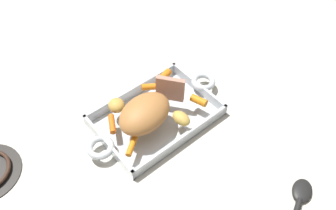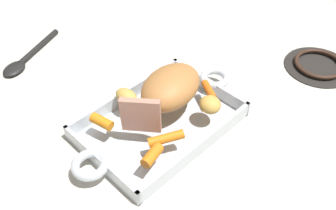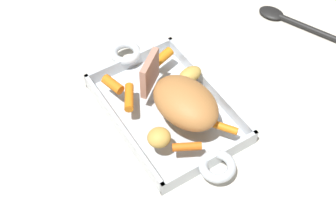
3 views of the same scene
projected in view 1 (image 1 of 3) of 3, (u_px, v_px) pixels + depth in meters
The scene contains 12 objects.
ground_plane at pixel (156, 119), 0.97m from camera, with size 2.28×2.28×0.00m, color silver.
roasting_dish at pixel (156, 116), 0.96m from camera, with size 0.43×0.23×0.04m.
pork_roast at pixel (145, 113), 0.89m from camera, with size 0.15×0.11×0.07m, color #B7773E.
roast_slice_thick at pixel (170, 89), 0.94m from camera, with size 0.01×0.08×0.08m, color tan.
baby_carrot_center_left at pixel (112, 124), 0.90m from camera, with size 0.02×0.02×0.06m, color orange.
baby_carrot_southeast at pixel (154, 87), 0.98m from camera, with size 0.02×0.02×0.07m, color orange.
baby_carrot_southwest at pixel (132, 146), 0.85m from camera, with size 0.02×0.02×0.06m, color orange.
baby_carrot_long at pixel (164, 76), 1.01m from camera, with size 0.02×0.02×0.05m, color orange.
baby_carrot_northwest at pixel (199, 101), 0.95m from camera, with size 0.02×0.02×0.05m, color orange.
potato_corner at pixel (181, 118), 0.90m from camera, with size 0.05×0.04×0.03m, color gold.
potato_near_roast at pixel (117, 105), 0.93m from camera, with size 0.05×0.04×0.04m, color gold.
serving_spoon at pixel (298, 207), 0.79m from camera, with size 0.21×0.12×0.02m.
Camera 1 is at (0.36, 0.48, 0.77)m, focal length 36.71 mm.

